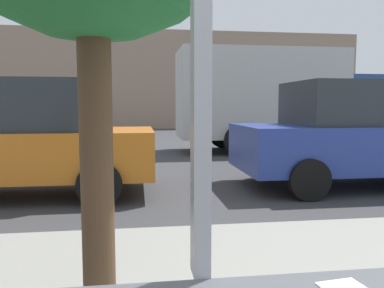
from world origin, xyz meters
The scene contains 6 objects.
ground_plane centered at (0.00, 8.00, 0.00)m, with size 60.00×60.00×0.00m, color #38383A.
building_facade_far centered at (0.00, 23.74, 3.01)m, with size 28.00×1.20×6.02m, color gray.
napkin_wrapper centered at (0.37, -0.07, 0.94)m, with size 0.12×0.09×0.00m, color white.
parked_car_orange centered at (-2.01, 5.38, 0.91)m, with size 4.14×1.89×1.82m.
parked_car_blue centered at (3.65, 5.38, 0.92)m, with size 4.22×2.03×1.84m.
box_truck centered at (4.26, 10.77, 1.67)m, with size 6.73×2.44×3.10m.
Camera 1 is at (-0.18, -1.03, 1.43)m, focal length 36.59 mm.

